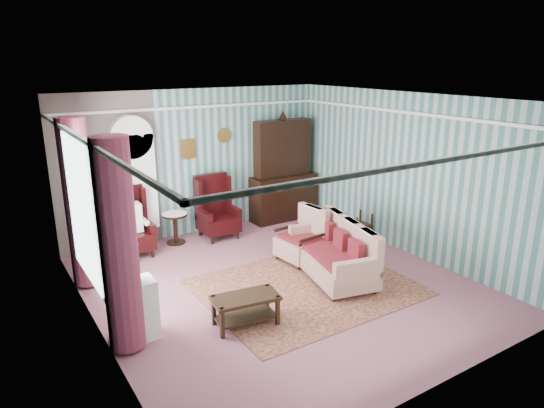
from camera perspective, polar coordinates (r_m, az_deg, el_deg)
floor at (r=7.82m, az=0.88°, el=-9.47°), size 6.00×6.00×0.00m
room_shell at (r=6.99m, az=-4.08°, el=4.77°), size 5.53×6.02×2.91m
bookcase at (r=9.34m, az=-15.84°, el=1.64°), size 0.80×0.28×2.24m
dresser_hutch at (r=10.57m, az=1.39°, el=4.35°), size 1.50×0.56×2.36m
wingback_left at (r=9.05m, az=-16.37°, el=-2.15°), size 0.76×0.80×1.25m
wingback_right at (r=9.64m, az=-6.40°, el=-0.40°), size 0.76×0.80×1.25m
seated_woman at (r=9.06m, az=-16.35°, el=-2.36°), size 0.44×0.40×1.18m
round_side_table at (r=9.55m, az=-11.31°, el=-2.85°), size 0.50×0.50×0.60m
nest_table at (r=9.79m, az=10.10°, el=-2.48°), size 0.45×0.38×0.54m
plant_stand at (r=6.50m, az=-15.90°, el=-11.99°), size 0.55×0.35×0.80m
rug at (r=7.75m, az=4.00°, el=-9.71°), size 3.20×2.60×0.01m
sofa at (r=7.99m, az=6.99°, el=-5.21°), size 1.43×2.06×0.97m
floral_armchair at (r=8.52m, az=3.42°, el=-3.51°), size 0.96×0.87×1.01m
coffee_table at (r=6.66m, az=-3.13°, el=-12.41°), size 0.94×0.58×0.43m
potted_plant_a at (r=6.18m, az=-16.60°, el=-7.45°), size 0.41×0.37×0.39m
potted_plant_b at (r=6.29m, az=-16.25°, el=-6.51°), size 0.31×0.28×0.48m
potted_plant_c at (r=6.31m, az=-17.51°, el=-6.91°), size 0.26×0.26×0.41m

